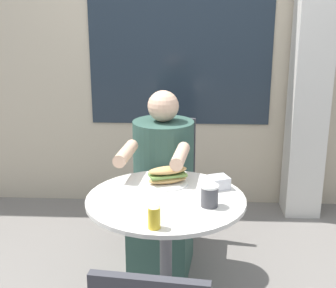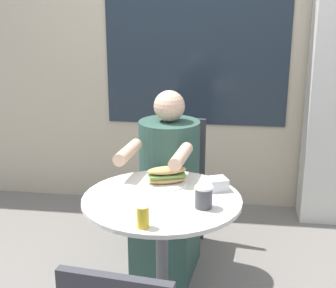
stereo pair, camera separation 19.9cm
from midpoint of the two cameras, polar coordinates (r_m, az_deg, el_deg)
The scene contains 9 objects.
storefront_wall at distance 3.69m, azimuth 4.75°, elevation 13.63°, with size 8.00×0.09×2.80m.
lattice_pillar at distance 3.59m, azimuth 20.70°, elevation 9.30°, with size 0.27×0.27×2.40m.
cafe_table at distance 2.30m, azimuth 1.78°, elevation -10.93°, with size 0.76×0.76×0.72m.
diner_chair at distance 3.15m, azimuth 2.91°, elevation -3.32°, with size 0.42×0.42×0.87m.
seated_diner at distance 2.84m, azimuth 1.98°, elevation -6.46°, with size 0.42×0.67×1.12m.
sandwich_on_plate at distance 2.36m, azimuth 2.38°, elevation -4.03°, with size 0.22×0.21×0.09m.
drink_cup at distance 2.11m, azimuth 7.08°, elevation -6.46°, with size 0.08×0.08×0.10m.
napkin_box at distance 2.32m, azimuth 8.50°, elevation -4.87°, with size 0.12×0.12×0.06m.
condiment_bottle at distance 1.91m, azimuth -0.09°, elevation -8.65°, with size 0.05×0.05×0.12m.
Camera 2 is at (0.31, -2.01, 1.60)m, focal length 50.00 mm.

